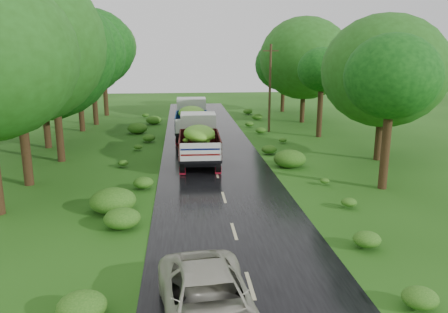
{
  "coord_description": "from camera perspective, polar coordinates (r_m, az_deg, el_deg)",
  "views": [
    {
      "loc": [
        -1.93,
        -11.55,
        6.85
      ],
      "look_at": [
        0.13,
        9.29,
        1.7
      ],
      "focal_mm": 35.0,
      "sensor_mm": 36.0,
      "label": 1
    }
  ],
  "objects": [
    {
      "name": "ground",
      "position": [
        13.57,
        3.45,
        -16.53
      ],
      "size": [
        120.0,
        120.0,
        0.0
      ],
      "primitive_type": "plane",
      "color": "#1B450E",
      "rests_on": "ground"
    },
    {
      "name": "road",
      "position": [
        18.01,
        0.93,
        -8.5
      ],
      "size": [
        6.5,
        80.0,
        0.02
      ],
      "primitive_type": "cube",
      "color": "black",
      "rests_on": "ground"
    },
    {
      "name": "road_lines",
      "position": [
        18.93,
        0.59,
        -7.32
      ],
      "size": [
        0.12,
        69.6,
        0.0
      ],
      "color": "#BFB78C",
      "rests_on": "road"
    },
    {
      "name": "truck_near",
      "position": [
        27.04,
        -3.3,
        2.53
      ],
      "size": [
        2.46,
        6.64,
        2.77
      ],
      "rotation": [
        0.0,
        0.0,
        -0.02
      ],
      "color": "black",
      "rests_on": "ground"
    },
    {
      "name": "truck_far",
      "position": [
        34.91,
        -4.24,
        5.2
      ],
      "size": [
        2.58,
        6.95,
        2.9
      ],
      "rotation": [
        0.0,
        0.0,
        -0.02
      ],
      "color": "black",
      "rests_on": "ground"
    },
    {
      "name": "car",
      "position": [
        11.45,
        -2.04,
        -18.57
      ],
      "size": [
        2.76,
        5.2,
        1.39
      ],
      "primitive_type": "imported",
      "rotation": [
        0.0,
        0.0,
        0.09
      ],
      "color": "#B6B4A1",
      "rests_on": "road"
    },
    {
      "name": "utility_pole",
      "position": [
        37.12,
        6.02,
        8.95
      ],
      "size": [
        1.27,
        0.32,
        7.28
      ],
      "rotation": [
        0.0,
        0.0,
        -0.18
      ],
      "color": "#382616",
      "rests_on": "ground"
    },
    {
      "name": "trees_left",
      "position": [
        33.13,
        -20.67,
        12.7
      ],
      "size": [
        6.02,
        32.65,
        8.99
      ],
      "color": "black",
      "rests_on": "ground"
    },
    {
      "name": "trees_right",
      "position": [
        37.03,
        12.75,
        11.49
      ],
      "size": [
        5.78,
        31.49,
        7.9
      ],
      "color": "black",
      "rests_on": "ground"
    },
    {
      "name": "shrubs",
      "position": [
        26.44,
        -1.29,
        -0.42
      ],
      "size": [
        11.9,
        44.0,
        0.7
      ],
      "color": "#205714",
      "rests_on": "ground"
    }
  ]
}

